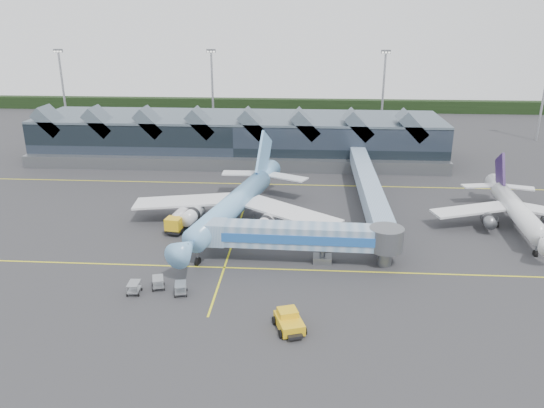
# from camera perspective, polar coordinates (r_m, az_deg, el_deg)

# --- Properties ---
(ground) EXTENTS (260.00, 260.00, 0.00)m
(ground) POSITION_cam_1_polar(r_m,az_deg,el_deg) (76.95, -4.25, -4.16)
(ground) COLOR #2B2B2D
(ground) RESTS_ON ground
(taxi_stripes) EXTENTS (120.00, 60.00, 0.01)m
(taxi_stripes) POSITION_cam_1_polar(r_m,az_deg,el_deg) (86.09, -3.35, -1.46)
(taxi_stripes) COLOR yellow
(taxi_stripes) RESTS_ON ground
(tree_line_far) EXTENTS (260.00, 4.00, 4.00)m
(tree_line_far) POSITION_cam_1_polar(r_m,az_deg,el_deg) (182.22, 0.52, 10.62)
(tree_line_far) COLOR black
(tree_line_far) RESTS_ON ground
(terminal) EXTENTS (90.00, 22.25, 12.52)m
(terminal) POSITION_cam_1_polar(r_m,az_deg,el_deg) (120.83, -3.63, 7.21)
(terminal) COLOR black
(terminal) RESTS_ON ground
(light_masts) EXTENTS (132.40, 42.56, 22.45)m
(light_masts) POSITION_cam_1_polar(r_m,az_deg,el_deg) (134.10, 8.51, 11.60)
(light_masts) COLOR #94969C
(light_masts) RESTS_ON ground
(main_airliner) EXTENTS (33.08, 38.68, 12.54)m
(main_airliner) POSITION_cam_1_polar(r_m,az_deg,el_deg) (81.81, -3.93, 0.12)
(main_airliner) COLOR #72B8E7
(main_airliner) RESTS_ON ground
(regional_jet) EXTENTS (25.63, 27.97, 9.60)m
(regional_jet) POSITION_cam_1_polar(r_m,az_deg,el_deg) (89.19, 24.73, -0.47)
(regional_jet) COLOR silver
(regional_jet) RESTS_ON ground
(jet_bridge) EXTENTS (25.96, 4.58, 5.36)m
(jet_bridge) POSITION_cam_1_polar(r_m,az_deg,el_deg) (69.75, 4.55, -3.57)
(jet_bridge) COLOR #6A8FB2
(jet_bridge) RESTS_ON ground
(fuel_truck) EXTENTS (3.61, 9.10, 3.02)m
(fuel_truck) POSITION_cam_1_polar(r_m,az_deg,el_deg) (82.97, -9.62, -1.31)
(fuel_truck) COLOR black
(fuel_truck) RESTS_ON ground
(pushback_tug) EXTENTS (3.79, 4.87, 1.97)m
(pushback_tug) POSITION_cam_1_polar(r_m,az_deg,el_deg) (56.73, 1.85, -12.52)
(pushback_tug) COLOR gold
(pushback_tug) RESTS_ON ground
(baggage_carts) EXTENTS (7.04, 3.59, 1.40)m
(baggage_carts) POSITION_cam_1_polar(r_m,az_deg,el_deg) (64.94, -12.19, -8.61)
(baggage_carts) COLOR #909398
(baggage_carts) RESTS_ON ground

